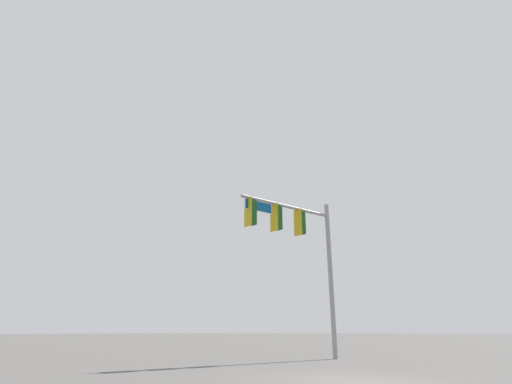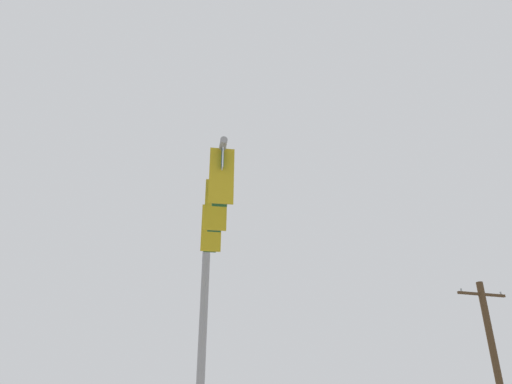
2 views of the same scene
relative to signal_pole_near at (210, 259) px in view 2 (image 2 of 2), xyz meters
The scene contains 2 objects.
signal_pole_near is the anchor object (origin of this frame).
utility_pole 17.03m from the signal_pole_near, 117.45° to the left, with size 0.33×2.65×8.05m.
Camera 2 is at (7.01, -7.84, 1.26)m, focal length 35.00 mm.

